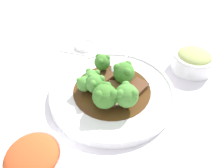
{
  "coord_description": "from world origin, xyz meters",
  "views": [
    {
      "loc": [
        0.35,
        0.1,
        0.38
      ],
      "look_at": [
        0.0,
        0.0,
        0.03
      ],
      "focal_mm": 35.0,
      "sensor_mm": 36.0,
      "label": 1
    }
  ],
  "objects": [
    {
      "name": "broccoli_floret_5",
      "position": [
        0.05,
        0.0,
        0.05
      ],
      "size": [
        0.05,
        0.05,
        0.06
      ],
      "color": "#7FA84C",
      "rests_on": "main_plate"
    },
    {
      "name": "broccoli_floret_4",
      "position": [
        0.02,
        -0.06,
        0.04
      ],
      "size": [
        0.04,
        0.04,
        0.04
      ],
      "color": "#8EB756",
      "rests_on": "main_plate"
    },
    {
      "name": "broccoli_floret_6",
      "position": [
        -0.0,
        -0.05,
        0.04
      ],
      "size": [
        0.04,
        0.04,
        0.04
      ],
      "color": "#8EB756",
      "rests_on": "main_plate"
    },
    {
      "name": "beef_strip_1",
      "position": [
        -0.03,
        -0.03,
        0.02
      ],
      "size": [
        0.07,
        0.06,
        0.01
      ],
      "color": "#56331E",
      "rests_on": "main_plate"
    },
    {
      "name": "main_plate",
      "position": [
        0.0,
        0.0,
        0.01
      ],
      "size": [
        0.3,
        0.3,
        0.02
      ],
      "color": "white",
      "rests_on": "ground_plane"
    },
    {
      "name": "serving_spoon",
      "position": [
        -0.09,
        0.0,
        0.03
      ],
      "size": [
        0.23,
        0.05,
        0.01
      ],
      "color": "silver",
      "rests_on": "main_plate"
    },
    {
      "name": "sauce_dish",
      "position": [
        -0.17,
        -0.13,
        0.01
      ],
      "size": [
        0.06,
        0.06,
        0.01
      ],
      "color": "white",
      "rests_on": "ground_plane"
    },
    {
      "name": "side_bowl_appetizer",
      "position": [
        -0.15,
        0.18,
        0.03
      ],
      "size": [
        0.11,
        0.11,
        0.06
      ],
      "color": "white",
      "rests_on": "ground_plane"
    },
    {
      "name": "broccoli_floret_2",
      "position": [
        0.04,
        0.04,
        0.05
      ],
      "size": [
        0.05,
        0.05,
        0.06
      ],
      "color": "#8EB756",
      "rests_on": "main_plate"
    },
    {
      "name": "broccoli_floret_3",
      "position": [
        -0.05,
        -0.04,
        0.05
      ],
      "size": [
        0.04,
        0.04,
        0.05
      ],
      "color": "#7FA84C",
      "rests_on": "main_plate"
    },
    {
      "name": "side_bowl_kimchi",
      "position": [
        0.22,
        -0.08,
        0.03
      ],
      "size": [
        0.11,
        0.11,
        0.06
      ],
      "color": "white",
      "rests_on": "ground_plane"
    },
    {
      "name": "beef_strip_0",
      "position": [
        0.02,
        0.01,
        0.02
      ],
      "size": [
        0.08,
        0.03,
        0.01
      ],
      "color": "brown",
      "rests_on": "main_plate"
    },
    {
      "name": "broccoli_floret_1",
      "position": [
        -0.03,
        0.02,
        0.05
      ],
      "size": [
        0.05,
        0.05,
        0.06
      ],
      "color": "#8EB756",
      "rests_on": "main_plate"
    },
    {
      "name": "ground_plane",
      "position": [
        0.0,
        0.0,
        0.0
      ],
      "size": [
        4.0,
        4.0,
        0.0
      ],
      "primitive_type": "plane",
      "color": "silver"
    },
    {
      "name": "beef_strip_2",
      "position": [
        -0.01,
        0.05,
        0.02
      ],
      "size": [
        0.08,
        0.06,
        0.01
      ],
      "color": "#56331E",
      "rests_on": "main_plate"
    },
    {
      "name": "paper_napkin",
      "position": [
        -0.19,
        -0.15,
        0.0
      ],
      "size": [
        0.12,
        0.09,
        0.01
      ],
      "color": "white",
      "rests_on": "ground_plane"
    },
    {
      "name": "broccoli_floret_0",
      "position": [
        0.02,
        -0.03,
        0.05
      ],
      "size": [
        0.04,
        0.04,
        0.05
      ],
      "color": "#8EB756",
      "rests_on": "main_plate"
    }
  ]
}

